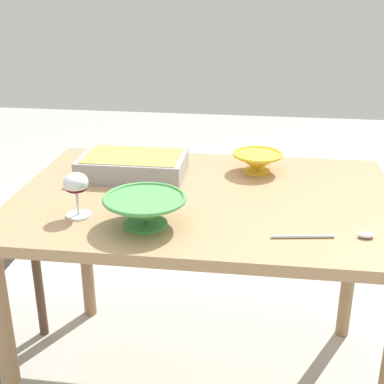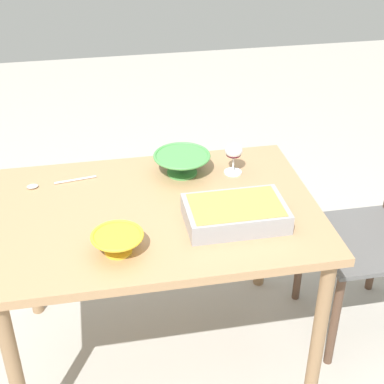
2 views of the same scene
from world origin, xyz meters
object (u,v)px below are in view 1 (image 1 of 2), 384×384
at_px(dining_table, 204,220).
at_px(small_bowl, 145,209).
at_px(casserole_dish, 133,164).
at_px(serving_spoon, 343,235).
at_px(mixing_bowl, 257,161).
at_px(wine_glass, 76,186).

relative_size(dining_table, small_bowl, 5.17).
distance_m(casserole_dish, serving_spoon, 0.76).
bearing_deg(mixing_bowl, casserole_dish, 12.68).
bearing_deg(dining_table, small_bowl, 60.35).
distance_m(dining_table, small_bowl, 0.31).
xyz_separation_m(dining_table, wine_glass, (0.34, 0.21, 0.18)).
bearing_deg(casserole_dish, small_bowl, 108.22).
height_order(mixing_bowl, small_bowl, small_bowl).
distance_m(dining_table, serving_spoon, 0.47).
height_order(dining_table, wine_glass, wine_glass).
height_order(casserole_dish, small_bowl, small_bowl).
relative_size(casserole_dish, mixing_bowl, 2.02).
xyz_separation_m(wine_glass, serving_spoon, (-0.74, 0.04, -0.08)).
relative_size(wine_glass, casserole_dish, 0.37).
height_order(dining_table, small_bowl, small_bowl).
relative_size(dining_table, mixing_bowl, 6.81).
bearing_deg(small_bowl, casserole_dish, -71.78).
xyz_separation_m(mixing_bowl, serving_spoon, (-0.24, 0.48, -0.03)).
height_order(wine_glass, serving_spoon, wine_glass).
bearing_deg(serving_spoon, mixing_bowl, -63.66).
relative_size(small_bowl, serving_spoon, 0.85).
bearing_deg(small_bowl, serving_spoon, 179.61).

